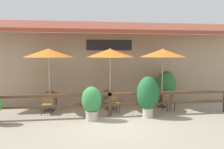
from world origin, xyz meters
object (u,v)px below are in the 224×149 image
(dining_table_middle, at_px, (110,96))
(chair_middle_wallside, at_px, (107,97))
(patio_umbrella_middle, at_px, (110,53))
(chair_middle_streetside, at_px, (114,102))
(potted_plant_entrance_palm, at_px, (92,102))
(chair_far_wallside, at_px, (158,95))
(chair_near_streetside, at_px, (47,103))
(patio_umbrella_near, at_px, (49,53))
(patio_umbrella_far, at_px, (163,53))
(dining_table_far, at_px, (162,95))
(potted_plant_broad_leaf, at_px, (148,95))
(potted_plant_tall_tropical, at_px, (167,86))
(chair_near_wallside, at_px, (51,98))
(dining_table_near, at_px, (50,97))
(chair_far_streetside, at_px, (168,100))

(dining_table_middle, distance_m, chair_middle_wallside, 0.66)
(patio_umbrella_middle, xyz_separation_m, dining_table_middle, (-0.00, 0.00, -1.97))
(chair_middle_streetside, height_order, potted_plant_entrance_palm, potted_plant_entrance_palm)
(chair_far_wallside, bearing_deg, chair_near_streetside, 22.36)
(patio_umbrella_near, height_order, patio_umbrella_far, same)
(patio_umbrella_middle, relative_size, potted_plant_entrance_palm, 2.16)
(patio_umbrella_far, height_order, potted_plant_entrance_palm, patio_umbrella_far)
(chair_near_streetside, distance_m, dining_table_far, 5.29)
(chair_middle_wallside, height_order, potted_plant_broad_leaf, potted_plant_broad_leaf)
(potted_plant_tall_tropical, bearing_deg, dining_table_middle, -160.04)
(chair_near_wallside, bearing_deg, dining_table_far, -178.07)
(dining_table_near, height_order, potted_plant_tall_tropical, potted_plant_tall_tropical)
(dining_table_near, relative_size, chair_far_streetside, 1.00)
(patio_umbrella_middle, relative_size, chair_far_streetside, 3.37)
(dining_table_middle, xyz_separation_m, potted_plant_tall_tropical, (3.17, 1.15, 0.27))
(chair_near_streetside, bearing_deg, potted_plant_tall_tropical, 26.47)
(dining_table_near, distance_m, potted_plant_tall_tropical, 6.00)
(dining_table_near, bearing_deg, patio_umbrella_middle, -1.13)
(chair_near_streetside, xyz_separation_m, potted_plant_broad_leaf, (4.02, -1.22, 0.45))
(chair_far_streetside, distance_m, potted_plant_entrance_palm, 3.76)
(dining_table_middle, height_order, potted_plant_broad_leaf, potted_plant_broad_leaf)
(chair_middle_streetside, distance_m, potted_plant_tall_tropical, 3.61)
(chair_near_streetside, height_order, potted_plant_broad_leaf, potted_plant_broad_leaf)
(chair_middle_streetside, relative_size, dining_table_far, 1.00)
(chair_middle_streetside, bearing_deg, potted_plant_broad_leaf, -56.20)
(chair_middle_streetside, xyz_separation_m, potted_plant_broad_leaf, (1.20, -1.14, 0.45))
(patio_umbrella_middle, bearing_deg, potted_plant_broad_leaf, -54.82)
(patio_umbrella_middle, bearing_deg, chair_near_wallside, 166.13)
(patio_umbrella_middle, bearing_deg, dining_table_far, 0.21)
(chair_middle_streetside, xyz_separation_m, patio_umbrella_far, (2.44, 0.65, 2.11))
(potted_plant_broad_leaf, bearing_deg, chair_far_streetside, 41.34)
(dining_table_near, distance_m, chair_far_wallside, 5.31)
(chair_near_wallside, relative_size, dining_table_far, 1.00)
(potted_plant_broad_leaf, bearing_deg, chair_far_wallside, 62.27)
(patio_umbrella_middle, bearing_deg, chair_far_wallside, 14.64)
(dining_table_middle, bearing_deg, chair_far_streetside, -14.22)
(patio_umbrella_near, distance_m, dining_table_far, 5.59)
(chair_middle_wallside, distance_m, potted_plant_entrance_palm, 2.71)
(patio_umbrella_far, distance_m, chair_far_wallside, 2.21)
(potted_plant_entrance_palm, bearing_deg, patio_umbrella_middle, 62.46)
(chair_far_wallside, height_order, potted_plant_tall_tropical, potted_plant_tall_tropical)
(dining_table_near, xyz_separation_m, dining_table_far, (5.23, -0.04, 0.00))
(chair_near_wallside, height_order, chair_middle_streetside, same)
(chair_middle_wallside, relative_size, dining_table_far, 1.00)
(dining_table_near, height_order, patio_umbrella_far, patio_umbrella_far)
(chair_far_wallside, relative_size, potted_plant_entrance_palm, 0.64)
(dining_table_far, bearing_deg, potted_plant_entrance_palm, -151.40)
(dining_table_near, xyz_separation_m, potted_plant_broad_leaf, (3.98, -1.84, 0.31))
(patio_umbrella_near, height_order, chair_near_streetside, patio_umbrella_near)
(chair_middle_wallside, xyz_separation_m, patio_umbrella_far, (2.56, -0.63, 2.11))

